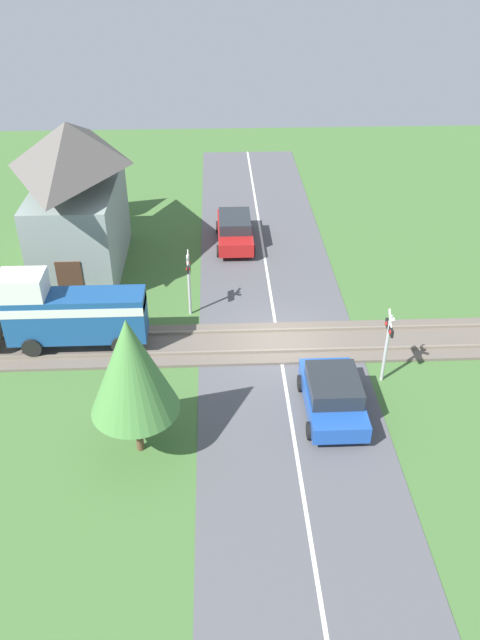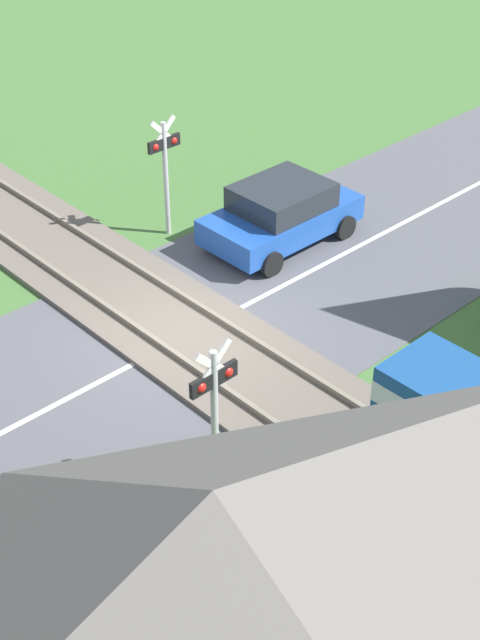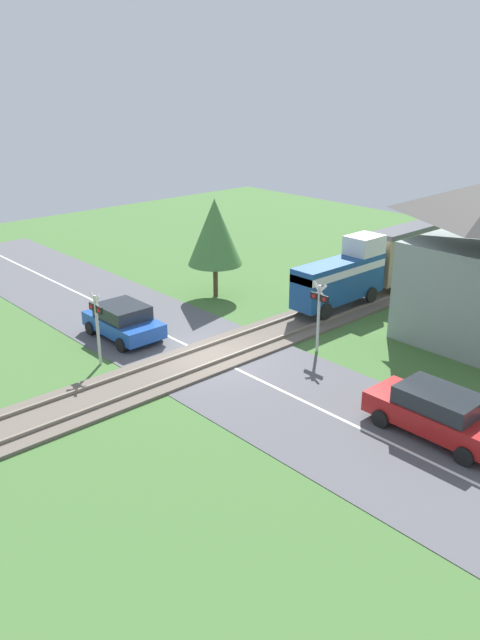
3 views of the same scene
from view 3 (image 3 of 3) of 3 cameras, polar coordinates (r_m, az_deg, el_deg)
The scene contains 10 objects.
ground_plane at distance 25.04m, azimuth -2.64°, elevation -3.43°, with size 60.00×60.00×0.00m, color #426B33.
road_surface at distance 25.04m, azimuth -2.64°, elevation -3.41°, with size 48.00×6.40×0.02m.
track_bed at distance 25.01m, azimuth -2.64°, elevation -3.29°, with size 2.80×48.00×0.24m.
train at distance 35.49m, azimuth 16.53°, elevation 6.40°, with size 1.58×19.60×3.18m.
car_near_crossing at distance 27.08m, azimuth -10.63°, elevation -0.05°, with size 3.80×2.04×1.49m.
car_far_side at distance 20.40m, azimuth 17.62°, elevation -8.05°, with size 4.46×1.93×1.53m.
crossing_signal_west_approach at distance 24.32m, azimuth -12.96°, elevation 0.10°, with size 0.90×0.18×2.95m.
crossing_signal_east_approach at distance 25.07m, azimuth 7.23°, elevation 1.14°, with size 0.90×0.18×2.95m.
pedestrian_by_station at distance 30.22m, azimuth 14.69°, elevation 1.71°, with size 0.38×0.38×1.53m.
tree_roadside_hedge at distance 31.12m, azimuth -2.32°, elevation 8.04°, with size 2.74×2.74×5.00m.
Camera 3 is at (17.56, -14.48, 10.43)m, focal length 35.00 mm.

